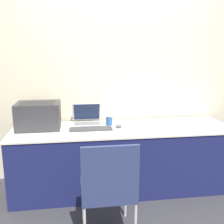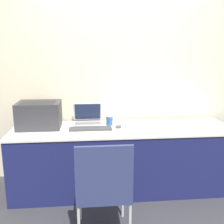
{
  "view_description": "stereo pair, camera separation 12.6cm",
  "coord_description": "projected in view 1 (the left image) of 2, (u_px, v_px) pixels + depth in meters",
  "views": [
    {
      "loc": [
        -0.52,
        -2.49,
        1.58
      ],
      "look_at": [
        -0.12,
        0.39,
        0.92
      ],
      "focal_mm": 42.0,
      "sensor_mm": 36.0,
      "label": 1
    },
    {
      "loc": [
        -0.4,
        -2.51,
        1.58
      ],
      "look_at": [
        -0.12,
        0.39,
        0.92
      ],
      "focal_mm": 42.0,
      "sensor_mm": 36.0,
      "label": 2
    }
  ],
  "objects": [
    {
      "name": "coffee_cup",
      "position": [
        109.0,
        120.0,
        3.1
      ],
      "size": [
        0.08,
        0.08,
        0.11
      ],
      "color": "#285699",
      "rests_on": "table"
    },
    {
      "name": "printer",
      "position": [
        38.0,
        115.0,
        2.95
      ],
      "size": [
        0.48,
        0.37,
        0.3
      ],
      "color": "#333338",
      "rests_on": "table"
    },
    {
      "name": "ground_plane",
      "position": [
        128.0,
        203.0,
        2.83
      ],
      "size": [
        14.0,
        14.0,
        0.0
      ],
      "primitive_type": "plane",
      "color": "#333338"
    },
    {
      "name": "chair",
      "position": [
        108.0,
        185.0,
        2.16
      ],
      "size": [
        0.45,
        0.47,
        0.91
      ],
      "color": "navy",
      "rests_on": "ground_plane"
    },
    {
      "name": "mouse",
      "position": [
        119.0,
        126.0,
        2.99
      ],
      "size": [
        0.07,
        0.05,
        0.04
      ],
      "color": "#4C4C51",
      "rests_on": "table"
    },
    {
      "name": "external_keyboard",
      "position": [
        91.0,
        129.0,
        2.92
      ],
      "size": [
        0.48,
        0.14,
        0.02
      ],
      "color": "#3D3D42",
      "rests_on": "table"
    },
    {
      "name": "wall_back",
      "position": [
        117.0,
        76.0,
        3.31
      ],
      "size": [
        8.0,
        0.05,
        2.6
      ],
      "color": "beige",
      "rests_on": "ground_plane"
    },
    {
      "name": "table",
      "position": [
        122.0,
        158.0,
        3.09
      ],
      "size": [
        2.51,
        0.73,
        0.74
      ],
      "color": "#191E51",
      "rests_on": "ground_plane"
    },
    {
      "name": "laptop_left",
      "position": [
        87.0,
        120.0,
        3.16
      ],
      "size": [
        0.35,
        0.29,
        0.24
      ],
      "color": "#B7B7BC",
      "rests_on": "table"
    }
  ]
}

